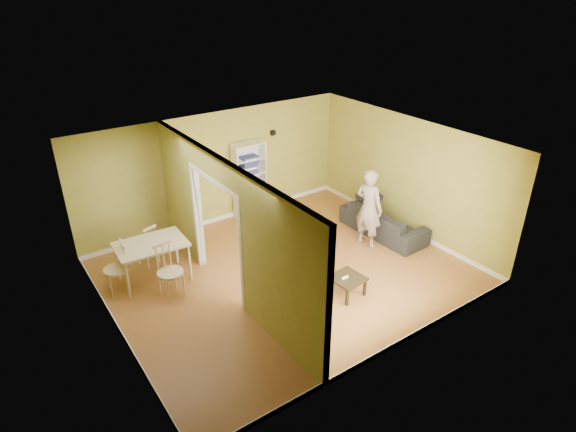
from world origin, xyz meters
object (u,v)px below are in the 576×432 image
object	(u,v)px
dining_table	(151,247)
chair_left	(116,268)
sofa	(384,218)
chair_near	(170,271)
chair_far	(147,244)
bookshelf	(248,180)
person	(369,202)
coffee_table	(347,280)

from	to	relation	value
dining_table	chair_left	size ratio (longest dim) A/B	1.29
sofa	chair_left	size ratio (longest dim) A/B	2.08
chair_near	dining_table	bearing A→B (deg)	89.57
chair_near	chair_far	distance (m)	1.29
bookshelf	chair_near	bearing A→B (deg)	-144.40
dining_table	chair_near	bearing A→B (deg)	-83.00
dining_table	chair_left	bearing A→B (deg)	178.09
person	chair_far	bearing A→B (deg)	53.78
chair_left	dining_table	bearing A→B (deg)	93.74
bookshelf	dining_table	world-z (taller)	bookshelf
coffee_table	chair_near	distance (m)	3.19
person	chair_left	size ratio (longest dim) A/B	2.06
dining_table	chair_left	xyz separation A→B (m)	(-0.68, 0.02, -0.22)
dining_table	chair_left	world-z (taller)	chair_left
person	sofa	bearing A→B (deg)	-88.25
coffee_table	dining_table	xyz separation A→B (m)	(-2.70, 2.46, 0.40)
person	dining_table	distance (m)	4.47
sofa	bookshelf	bearing A→B (deg)	35.89
bookshelf	chair_left	xyz separation A→B (m)	(-3.60, -1.36, -0.41)
coffee_table	chair_left	size ratio (longest dim) A/B	0.56
sofa	dining_table	bearing A→B (deg)	74.69
chair_near	chair_far	size ratio (longest dim) A/B	1.16
dining_table	chair_near	xyz separation A→B (m)	(0.08, -0.66, -0.21)
person	coffee_table	size ratio (longest dim) A/B	3.68
chair_far	sofa	bearing A→B (deg)	140.25
sofa	dining_table	world-z (taller)	dining_table
chair_left	chair_near	world-z (taller)	chair_near
coffee_table	person	bearing A→B (deg)	36.40
sofa	chair_far	size ratio (longest dim) A/B	2.35
person	dining_table	xyz separation A→B (m)	(-4.26, 1.31, -0.30)
person	chair_far	xyz separation A→B (m)	(-4.14, 1.95, -0.58)
person	bookshelf	size ratio (longest dim) A/B	1.12
dining_table	bookshelf	bearing A→B (deg)	25.25
chair_near	coffee_table	bearing A→B (deg)	-42.05
bookshelf	chair_far	bearing A→B (deg)	-165.15
person	coffee_table	bearing A→B (deg)	115.41
bookshelf	coffee_table	distance (m)	3.89
chair_left	chair_far	distance (m)	1.01
sofa	bookshelf	xyz separation A→B (m)	(-1.97, 2.55, 0.52)
sofa	bookshelf	distance (m)	3.26
sofa	coffee_table	xyz separation A→B (m)	(-2.20, -1.29, -0.08)
chair_left	chair_near	distance (m)	1.02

